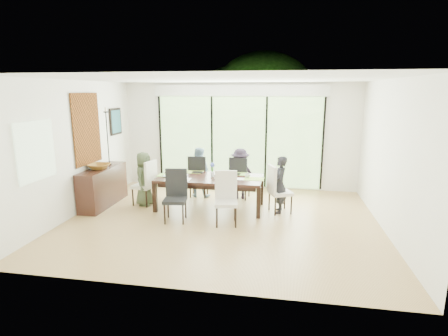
% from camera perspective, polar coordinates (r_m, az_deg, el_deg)
% --- Properties ---
extents(floor, '(6.00, 5.00, 0.01)m').
position_cam_1_polar(floor, '(6.94, -0.35, -8.57)').
color(floor, olive).
rests_on(floor, ground).
extents(ceiling, '(6.00, 5.00, 0.01)m').
position_cam_1_polar(ceiling, '(6.48, -0.39, 14.39)').
color(ceiling, white).
rests_on(ceiling, wall_back).
extents(wall_back, '(6.00, 0.02, 2.70)m').
position_cam_1_polar(wall_back, '(9.03, 2.45, 5.23)').
color(wall_back, white).
rests_on(wall_back, floor).
extents(wall_front, '(6.00, 0.02, 2.70)m').
position_cam_1_polar(wall_front, '(4.19, -6.44, -3.36)').
color(wall_front, silver).
rests_on(wall_front, floor).
extents(wall_left, '(0.02, 5.00, 2.70)m').
position_cam_1_polar(wall_left, '(7.70, -23.05, 2.97)').
color(wall_left, silver).
rests_on(wall_left, floor).
extents(wall_right, '(0.02, 5.00, 2.70)m').
position_cam_1_polar(wall_right, '(6.74, 25.71, 1.51)').
color(wall_right, silver).
rests_on(wall_right, floor).
extents(glass_doors, '(4.20, 0.02, 2.30)m').
position_cam_1_polar(glass_doors, '(9.01, 2.41, 4.25)').
color(glass_doors, '#598C3F').
rests_on(glass_doors, wall_back).
extents(blinds_header, '(4.40, 0.06, 0.28)m').
position_cam_1_polar(blinds_header, '(8.91, 2.47, 12.54)').
color(blinds_header, white).
rests_on(blinds_header, wall_back).
extents(mullion_a, '(0.05, 0.04, 2.30)m').
position_cam_1_polar(mullion_a, '(9.50, -10.30, 4.48)').
color(mullion_a, black).
rests_on(mullion_a, wall_back).
extents(mullion_b, '(0.05, 0.04, 2.30)m').
position_cam_1_polar(mullion_b, '(9.12, -1.98, 4.35)').
color(mullion_b, black).
rests_on(mullion_b, wall_back).
extents(mullion_c, '(0.05, 0.04, 2.30)m').
position_cam_1_polar(mullion_c, '(8.94, 6.86, 4.11)').
color(mullion_c, black).
rests_on(mullion_c, wall_back).
extents(mullion_d, '(0.05, 0.04, 2.30)m').
position_cam_1_polar(mullion_d, '(8.98, 15.83, 3.76)').
color(mullion_d, black).
rests_on(mullion_d, wall_back).
extents(side_window, '(0.02, 0.90, 1.00)m').
position_cam_1_polar(side_window, '(6.69, -28.36, 2.47)').
color(side_window, '#8CAD7F').
rests_on(side_window, wall_left).
extents(deck, '(6.00, 1.80, 0.10)m').
position_cam_1_polar(deck, '(10.17, 3.02, -2.00)').
color(deck, '#503022').
rests_on(deck, ground).
extents(rail_top, '(6.00, 0.08, 0.06)m').
position_cam_1_polar(rail_top, '(10.81, 3.56, 2.13)').
color(rail_top, brown).
rests_on(rail_top, deck).
extents(foliage_left, '(3.20, 3.20, 3.20)m').
position_cam_1_polar(foliage_left, '(11.99, -4.50, 7.42)').
color(foliage_left, '#14380F').
rests_on(foliage_left, ground).
extents(foliage_mid, '(4.00, 4.00, 4.00)m').
position_cam_1_polar(foliage_mid, '(12.22, 6.36, 9.17)').
color(foliage_mid, '#14380F').
rests_on(foliage_mid, ground).
extents(foliage_right, '(2.80, 2.80, 2.80)m').
position_cam_1_polar(foliage_right, '(11.49, 15.09, 5.92)').
color(foliage_right, '#14380F').
rests_on(foliage_right, ground).
extents(foliage_far, '(3.60, 3.60, 3.60)m').
position_cam_1_polar(foliage_far, '(13.02, 2.10, 8.65)').
color(foliage_far, '#14380F').
rests_on(foliage_far, ground).
extents(table_top, '(2.22, 1.02, 0.06)m').
position_cam_1_polar(table_top, '(7.45, -2.35, -1.71)').
color(table_top, black).
rests_on(table_top, floor).
extents(table_apron, '(2.03, 0.83, 0.09)m').
position_cam_1_polar(table_apron, '(7.47, -2.35, -2.33)').
color(table_apron, black).
rests_on(table_apron, floor).
extents(table_leg_fl, '(0.08, 0.08, 0.64)m').
position_cam_1_polar(table_leg_fl, '(7.44, -11.21, -4.72)').
color(table_leg_fl, black).
rests_on(table_leg_fl, floor).
extents(table_leg_fr, '(0.08, 0.08, 0.64)m').
position_cam_1_polar(table_leg_fr, '(6.99, 5.66, -5.68)').
color(table_leg_fr, black).
rests_on(table_leg_fr, floor).
extents(table_leg_bl, '(0.08, 0.08, 0.64)m').
position_cam_1_polar(table_leg_bl, '(8.22, -9.09, -2.99)').
color(table_leg_bl, black).
rests_on(table_leg_bl, floor).
extents(table_leg_br, '(0.08, 0.08, 0.64)m').
position_cam_1_polar(table_leg_br, '(7.81, 6.13, -3.73)').
color(table_leg_br, black).
rests_on(table_leg_br, floor).
extents(chair_left_end, '(0.50, 0.50, 1.02)m').
position_cam_1_polar(chair_left_end, '(7.93, -13.01, -2.31)').
color(chair_left_end, white).
rests_on(chair_left_end, floor).
extents(chair_right_end, '(0.56, 0.56, 1.02)m').
position_cam_1_polar(chair_right_end, '(7.33, 9.22, -3.37)').
color(chair_right_end, silver).
rests_on(chair_right_end, floor).
extents(chair_far_left, '(0.44, 0.44, 1.02)m').
position_cam_1_polar(chair_far_left, '(8.39, -4.13, -1.21)').
color(chair_far_left, black).
rests_on(chair_far_left, floor).
extents(chair_far_right, '(0.48, 0.48, 1.02)m').
position_cam_1_polar(chair_far_right, '(8.21, 2.66, -1.50)').
color(chair_far_right, black).
rests_on(chair_far_right, floor).
extents(chair_near_left, '(0.48, 0.48, 1.02)m').
position_cam_1_polar(chair_near_left, '(6.80, -8.02, -4.57)').
color(chair_near_left, black).
rests_on(chair_near_left, floor).
extents(chair_near_right, '(0.49, 0.49, 1.02)m').
position_cam_1_polar(chair_near_right, '(6.58, 0.35, -5.05)').
color(chair_near_right, silver).
rests_on(chair_near_right, floor).
extents(person_left_end, '(0.38, 0.57, 1.19)m').
position_cam_1_polar(person_left_end, '(7.90, -12.91, -1.71)').
color(person_left_end, '#414E34').
rests_on(person_left_end, floor).
extents(person_right_end, '(0.35, 0.56, 1.19)m').
position_cam_1_polar(person_right_end, '(7.31, 9.09, -2.70)').
color(person_right_end, black).
rests_on(person_right_end, floor).
extents(person_far_left, '(0.59, 0.40, 1.19)m').
position_cam_1_polar(person_far_left, '(8.35, -4.18, -0.66)').
color(person_far_left, '#7FA0B8').
rests_on(person_far_left, floor).
extents(person_far_right, '(0.61, 0.44, 1.19)m').
position_cam_1_polar(person_far_right, '(8.17, 2.65, -0.93)').
color(person_far_right, '#251D2B').
rests_on(person_far_right, floor).
extents(placemat_left, '(0.41, 0.30, 0.01)m').
position_cam_1_polar(placemat_left, '(7.69, -9.29, -1.17)').
color(placemat_left, '#7FB942').
rests_on(placemat_left, table_top).
extents(placemat_right, '(0.41, 0.30, 0.01)m').
position_cam_1_polar(placemat_right, '(7.30, 4.96, -1.78)').
color(placemat_right, '#9CC546').
rests_on(placemat_right, table_top).
extents(placemat_far_l, '(0.41, 0.30, 0.01)m').
position_cam_1_polar(placemat_far_l, '(7.92, -4.93, -0.66)').
color(placemat_far_l, '#9BB540').
rests_on(placemat_far_l, table_top).
extents(placemat_far_r, '(0.41, 0.30, 0.01)m').
position_cam_1_polar(placemat_far_r, '(7.73, 2.26, -0.94)').
color(placemat_far_r, '#7EB340').
rests_on(placemat_far_r, table_top).
extents(placemat_paper, '(0.41, 0.30, 0.01)m').
position_cam_1_polar(placemat_paper, '(7.29, -7.08, -1.85)').
color(placemat_paper, white).
rests_on(placemat_paper, table_top).
extents(tablet_far_l, '(0.24, 0.17, 0.01)m').
position_cam_1_polar(tablet_far_l, '(7.85, -4.32, -0.71)').
color(tablet_far_l, black).
rests_on(tablet_far_l, table_top).
extents(tablet_far_r, '(0.22, 0.16, 0.01)m').
position_cam_1_polar(tablet_far_r, '(7.69, 1.84, -0.96)').
color(tablet_far_r, black).
rests_on(tablet_far_r, table_top).
extents(papers, '(0.28, 0.20, 0.00)m').
position_cam_1_polar(papers, '(7.28, 2.96, -1.81)').
color(papers, white).
rests_on(papers, table_top).
extents(platter_base, '(0.24, 0.24, 0.02)m').
position_cam_1_polar(platter_base, '(7.29, -7.08, -1.75)').
color(platter_base, white).
rests_on(platter_base, table_top).
extents(platter_snacks, '(0.18, 0.18, 0.01)m').
position_cam_1_polar(platter_snacks, '(7.28, -7.09, -1.62)').
color(platter_snacks, '#C67517').
rests_on(platter_snacks, table_top).
extents(vase, '(0.07, 0.07, 0.11)m').
position_cam_1_polar(vase, '(7.46, -1.90, -1.01)').
color(vase, silver).
rests_on(vase, table_top).
extents(hyacinth_stems, '(0.04, 0.04, 0.15)m').
position_cam_1_polar(hyacinth_stems, '(7.44, -1.91, -0.18)').
color(hyacinth_stems, '#337226').
rests_on(hyacinth_stems, table_top).
extents(hyacinth_blooms, '(0.10, 0.10, 0.10)m').
position_cam_1_polar(hyacinth_blooms, '(7.42, -1.91, 0.51)').
color(hyacinth_blooms, '#4D61C1').
rests_on(hyacinth_blooms, table_top).
extents(laptop, '(0.35, 0.35, 0.02)m').
position_cam_1_polar(laptop, '(7.56, -8.82, -1.31)').
color(laptop, silver).
rests_on(laptop, table_top).
extents(cup_a, '(0.13, 0.13, 0.09)m').
position_cam_1_polar(cup_a, '(7.74, -7.20, -0.70)').
color(cup_a, white).
rests_on(cup_a, table_top).
extents(cup_b, '(0.12, 0.12, 0.08)m').
position_cam_1_polar(cup_b, '(7.30, -1.37, -1.42)').
color(cup_b, white).
rests_on(cup_b, table_top).
extents(cup_c, '(0.12, 0.12, 0.09)m').
position_cam_1_polar(cup_c, '(7.40, 3.87, -1.24)').
color(cup_c, white).
rests_on(cup_c, table_top).
extents(book, '(0.21, 0.24, 0.02)m').
position_cam_1_polar(book, '(7.44, -0.39, -1.43)').
color(book, white).
rests_on(book, table_top).
extents(sideboard, '(0.42, 1.50, 0.84)m').
position_cam_1_polar(sideboard, '(8.18, -19.13, -2.87)').
color(sideboard, black).
rests_on(sideboard, floor).
extents(bowl, '(0.45, 0.45, 0.11)m').
position_cam_1_polar(bowl, '(7.99, -19.71, 0.25)').
color(bowl, brown).
rests_on(bowl, sideboard).
extents(candlestick_base, '(0.09, 0.09, 0.04)m').
position_cam_1_polar(candlestick_base, '(8.38, -18.20, 0.65)').
color(candlestick_base, black).
rests_on(candlestick_base, sideboard).
extents(candlestick_shaft, '(0.02, 0.02, 1.17)m').
position_cam_1_polar(candlestick_shaft, '(8.28, -18.48, 4.65)').
color(candlestick_shaft, black).
rests_on(candlestick_shaft, sideboard).
extents(candlestick_pan, '(0.09, 0.09, 0.03)m').
position_cam_1_polar(candlestick_pan, '(8.23, -18.76, 8.65)').
color(candlestick_pan, black).
rests_on(candlestick_pan, sideboard).
extents(candle, '(0.03, 0.03, 0.09)m').
position_cam_1_polar(candle, '(8.23, -18.78, 9.04)').
color(candle, silver).
rests_on(candle, sideboard).
extents(tapestry, '(0.02, 1.00, 1.50)m').
position_cam_1_polar(tapestry, '(7.97, -21.48, 5.94)').
color(tapestry, brown).
rests_on(tapestry, wall_left).
extents(art_frame, '(0.03, 0.55, 0.65)m').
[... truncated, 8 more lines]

